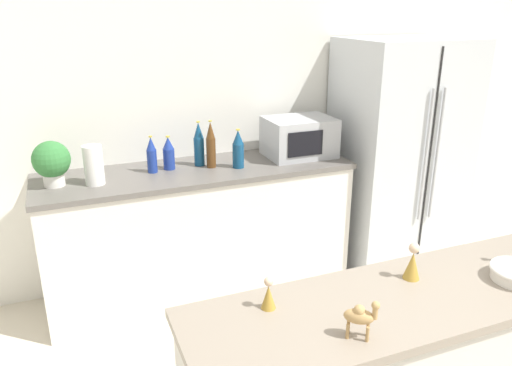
# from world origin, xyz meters

# --- Properties ---
(wall_back) EXTENTS (8.00, 0.06, 2.55)m
(wall_back) POSITION_xyz_m (0.00, 2.73, 1.27)
(wall_back) COLOR white
(wall_back) RESTS_ON ground_plane
(back_counter) EXTENTS (2.12, 0.63, 0.93)m
(back_counter) POSITION_xyz_m (-0.31, 2.40, 0.47)
(back_counter) COLOR silver
(back_counter) RESTS_ON ground_plane
(refrigerator) EXTENTS (0.92, 0.72, 1.75)m
(refrigerator) POSITION_xyz_m (1.29, 2.33, 0.88)
(refrigerator) COLOR silver
(refrigerator) RESTS_ON ground_plane
(potted_plant) EXTENTS (0.23, 0.23, 0.28)m
(potted_plant) POSITION_xyz_m (-1.21, 2.39, 1.09)
(potted_plant) COLOR silver
(potted_plant) RESTS_ON back_counter
(paper_towel_roll) EXTENTS (0.12, 0.12, 0.25)m
(paper_towel_roll) POSITION_xyz_m (-0.97, 2.33, 1.06)
(paper_towel_roll) COLOR white
(paper_towel_roll) RESTS_ON back_counter
(microwave) EXTENTS (0.48, 0.37, 0.28)m
(microwave) POSITION_xyz_m (0.47, 2.42, 1.07)
(microwave) COLOR #B2B5BA
(microwave) RESTS_ON back_counter
(back_bottle_0) EXTENTS (0.08, 0.08, 0.23)m
(back_bottle_0) POSITION_xyz_m (-0.48, 2.46, 1.04)
(back_bottle_0) COLOR navy
(back_bottle_0) RESTS_ON back_counter
(back_bottle_1) EXTENTS (0.07, 0.07, 0.25)m
(back_bottle_1) POSITION_xyz_m (-0.60, 2.43, 1.05)
(back_bottle_1) COLOR navy
(back_bottle_1) RESTS_ON back_counter
(back_bottle_2) EXTENTS (0.08, 0.08, 0.27)m
(back_bottle_2) POSITION_xyz_m (-0.04, 2.32, 1.06)
(back_bottle_2) COLOR navy
(back_bottle_2) RESTS_ON back_counter
(back_bottle_3) EXTENTS (0.07, 0.07, 0.31)m
(back_bottle_3) POSITION_xyz_m (-0.27, 2.47, 1.08)
(back_bottle_3) COLOR navy
(back_bottle_3) RESTS_ON back_counter
(back_bottle_4) EXTENTS (0.06, 0.06, 0.32)m
(back_bottle_4) POSITION_xyz_m (-0.21, 2.39, 1.09)
(back_bottle_4) COLOR brown
(back_bottle_4) RESTS_ON back_counter
(camel_figurine) EXTENTS (0.11, 0.10, 0.14)m
(camel_figurine) POSITION_xyz_m (-0.32, 0.41, 1.05)
(camel_figurine) COLOR tan
(camel_figurine) RESTS_ON bar_counter
(wise_man_figurine_blue) EXTENTS (0.07, 0.07, 0.15)m
(wise_man_figurine_blue) POSITION_xyz_m (0.08, 0.65, 1.03)
(wise_man_figurine_blue) COLOR #B28933
(wise_man_figurine_blue) RESTS_ON bar_counter
(wise_man_figurine_crimson) EXTENTS (0.05, 0.05, 0.12)m
(wise_man_figurine_crimson) POSITION_xyz_m (-0.52, 0.67, 1.02)
(wise_man_figurine_crimson) COLOR #B28933
(wise_man_figurine_crimson) RESTS_ON bar_counter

